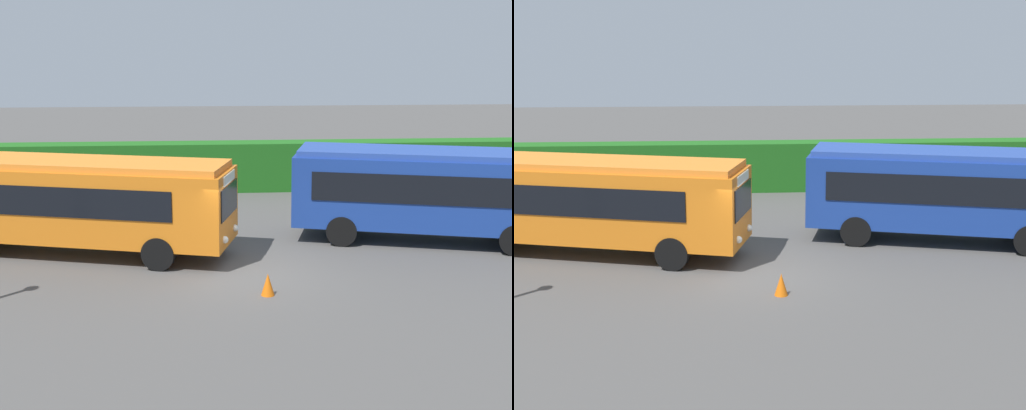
# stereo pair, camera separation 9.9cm
# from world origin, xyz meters

# --- Properties ---
(ground_plane) EXTENTS (103.88, 103.88, 0.00)m
(ground_plane) POSITION_xyz_m (0.00, 0.00, 0.00)
(ground_plane) COLOR #514F4C
(bus_orange) EXTENTS (10.06, 4.92, 2.99)m
(bus_orange) POSITION_xyz_m (-5.20, 2.34, 1.74)
(bus_orange) COLOR orange
(bus_orange) RESTS_ON ground_plane
(bus_blue) EXTENTS (9.05, 4.67, 3.07)m
(bus_blue) POSITION_xyz_m (6.14, 2.92, 1.78)
(bus_blue) COLOR navy
(bus_blue) RESTS_ON ground_plane
(person_center) EXTENTS (0.41, 0.27, 1.84)m
(person_center) POSITION_xyz_m (-2.91, 3.87, 0.98)
(person_center) COLOR silver
(person_center) RESTS_ON ground_plane
(hedge_row) EXTENTS (63.94, 1.33, 2.15)m
(hedge_row) POSITION_xyz_m (0.00, 11.57, 1.07)
(hedge_row) COLOR #1E621A
(hedge_row) RESTS_ON ground_plane
(traffic_cone) EXTENTS (0.36, 0.36, 0.60)m
(traffic_cone) POSITION_xyz_m (0.42, -1.85, 0.30)
(traffic_cone) COLOR orange
(traffic_cone) RESTS_ON ground_plane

